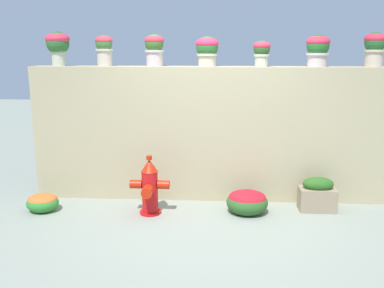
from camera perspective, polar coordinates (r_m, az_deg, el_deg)
ground_plane at (r=5.12m, az=1.90°, el=-11.27°), size 24.00×24.00×0.00m
stone_wall at (r=5.87m, az=2.26°, el=1.43°), size 4.85×0.39×1.85m
potted_plant_0 at (r=6.17m, az=-17.77°, el=12.84°), size 0.33×0.33×0.46m
potted_plant_1 at (r=5.97m, az=-11.84°, el=12.71°), size 0.24×0.24×0.42m
potted_plant_2 at (r=5.81m, az=-5.13°, el=12.96°), size 0.26×0.26×0.43m
potted_plant_3 at (r=5.77m, az=2.06°, el=12.81°), size 0.31×0.31×0.40m
potted_plant_4 at (r=5.75m, az=9.44°, el=12.37°), size 0.23×0.23×0.34m
potted_plant_5 at (r=5.92m, az=16.71°, el=12.38°), size 0.31×0.31×0.42m
potted_plant_6 at (r=6.14m, az=23.57°, el=12.13°), size 0.28×0.28×0.45m
fire_hydrant at (r=5.42m, az=-5.77°, el=-5.93°), size 0.51×0.41×0.77m
flower_bush_left at (r=5.89m, az=-19.63°, el=-7.40°), size 0.42×0.37×0.24m
flower_bush_right at (r=5.52m, az=7.50°, el=-7.68°), size 0.54×0.48×0.31m
planter_box at (r=5.78m, az=16.66°, el=-6.61°), size 0.47×0.27×0.45m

